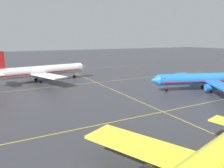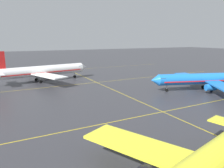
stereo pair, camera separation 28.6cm
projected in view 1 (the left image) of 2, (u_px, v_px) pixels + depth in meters
airliner_second_row at (204, 79)px, 65.58m from camera, size 32.98×28.20×10.52m
airliner_third_row at (41, 71)px, 78.51m from camera, size 37.57×32.07×11.69m
taxiway_markings at (121, 93)px, 62.23m from camera, size 115.55×159.67×0.01m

